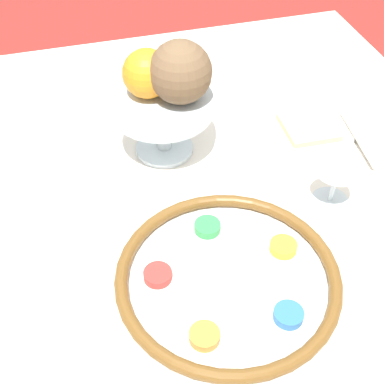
{
  "coord_description": "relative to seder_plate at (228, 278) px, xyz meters",
  "views": [
    {
      "loc": [
        -0.6,
        0.28,
        1.42
      ],
      "look_at": [
        0.01,
        0.11,
        0.81
      ],
      "focal_mm": 50.0,
      "sensor_mm": 36.0,
      "label": 1
    }
  ],
  "objects": [
    {
      "name": "dining_table",
      "position": [
        0.16,
        -0.1,
        -0.4
      ],
      "size": [
        1.25,
        0.93,
        0.77
      ],
      "color": "silver",
      "rests_on": "ground_plane"
    },
    {
      "name": "seder_plate",
      "position": [
        0.0,
        0.0,
        0.0
      ],
      "size": [
        0.33,
        0.33,
        0.03
      ],
      "color": "white",
      "rests_on": "dining_table"
    },
    {
      "name": "wine_glass",
      "position": [
        0.12,
        -0.23,
        0.08
      ],
      "size": [
        0.07,
        0.07,
        0.13
      ],
      "color": "silver",
      "rests_on": "dining_table"
    },
    {
      "name": "fruit_stand",
      "position": [
        0.33,
        0.02,
        0.08
      ],
      "size": [
        0.18,
        0.18,
        0.12
      ],
      "color": "silver",
      "rests_on": "dining_table"
    },
    {
      "name": "orange_fruit",
      "position": [
        0.35,
        0.04,
        0.15
      ],
      "size": [
        0.09,
        0.09,
        0.09
      ],
      "color": "orange",
      "rests_on": "fruit_stand"
    },
    {
      "name": "coconut",
      "position": [
        0.32,
        -0.01,
        0.16
      ],
      "size": [
        0.11,
        0.11,
        0.11
      ],
      "color": "brown",
      "rests_on": "fruit_stand"
    },
    {
      "name": "bread_plate",
      "position": [
        0.31,
        -0.27,
        -0.01
      ],
      "size": [
        0.18,
        0.18,
        0.02
      ],
      "color": "silver",
      "rests_on": "dining_table"
    },
    {
      "name": "napkin_roll",
      "position": [
        0.25,
        -0.36,
        0.0
      ],
      "size": [
        0.17,
        0.06,
        0.04
      ],
      "color": "white",
      "rests_on": "dining_table"
    },
    {
      "name": "cup_near",
      "position": [
        0.5,
        0.09,
        0.02
      ],
      "size": [
        0.08,
        0.08,
        0.07
      ],
      "color": "silver",
      "rests_on": "dining_table"
    },
    {
      "name": "spoon",
      "position": [
        0.27,
        -0.4,
        -0.01
      ],
      "size": [
        0.15,
        0.07,
        0.01
      ],
      "color": "silver",
      "rests_on": "dining_table"
    }
  ]
}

